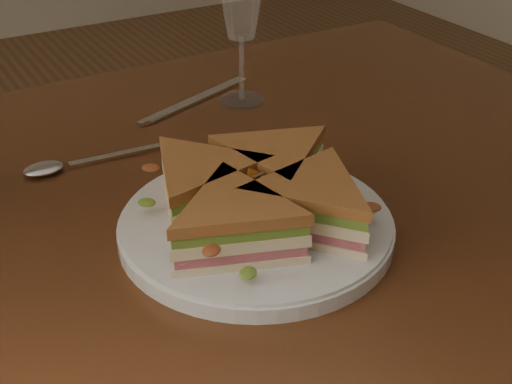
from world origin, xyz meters
The scene contains 7 objects.
table centered at (0.00, 0.00, 0.65)m, with size 1.20×0.80×0.75m.
plate centered at (0.02, -0.11, 0.76)m, with size 0.28×0.28×0.02m, color silver.
sandwich_wedges centered at (0.02, -0.11, 0.80)m, with size 0.30×0.30×0.06m.
crisps_mound centered at (0.02, -0.11, 0.79)m, with size 0.09×0.09×0.05m, color #C86119, non-canonical shape.
spoon centered at (-0.11, 0.12, 0.75)m, with size 0.18×0.03×0.01m.
knife centered at (0.11, 0.22, 0.75)m, with size 0.21×0.09×0.00m.
wine_glass centered at (0.18, 0.19, 0.89)m, with size 0.07×0.07×0.20m.
Camera 1 is at (-0.28, -0.64, 1.16)m, focal length 50.00 mm.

